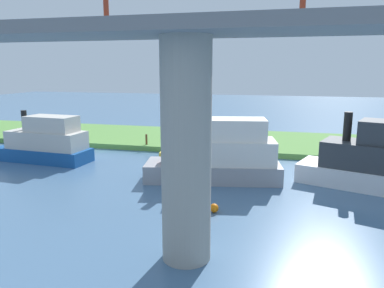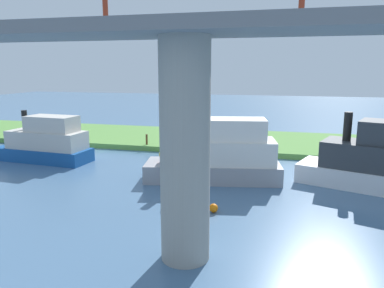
{
  "view_description": "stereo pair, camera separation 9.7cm",
  "coord_description": "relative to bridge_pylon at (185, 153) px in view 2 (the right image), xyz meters",
  "views": [
    {
      "loc": [
        -5.12,
        32.88,
        7.89
      ],
      "look_at": [
        1.94,
        5.0,
        2.0
      ],
      "focal_mm": 34.6,
      "sensor_mm": 36.0,
      "label": 1
    },
    {
      "loc": [
        -5.21,
        32.86,
        7.89
      ],
      "look_at": [
        1.94,
        5.0,
        2.0
      ],
      "focal_mm": 34.6,
      "sensor_mm": 36.0,
      "label": 2
    }
  ],
  "objects": [
    {
      "name": "bridge_pylon",
      "position": [
        0.0,
        0.0,
        0.0
      ],
      "size": [
        2.03,
        2.03,
        9.13
      ],
      "primitive_type": "cylinder",
      "color": "#9E998E",
      "rests_on": "ground"
    },
    {
      "name": "bridge_span",
      "position": [
        -0.0,
        -0.02,
        5.06
      ],
      "size": [
        59.54,
        4.3,
        3.25
      ],
      "color": "slate",
      "rests_on": "bridge_pylon"
    },
    {
      "name": "ground_plane",
      "position": [
        1.34,
        -18.93,
        -4.57
      ],
      "size": [
        160.0,
        160.0,
        0.0
      ],
      "primitive_type": "plane",
      "color": "#4C7093"
    },
    {
      "name": "person_on_bank",
      "position": [
        5.15,
        -20.08,
        -3.36
      ],
      "size": [
        0.44,
        0.44,
        1.39
      ],
      "color": "#2D334C",
      "rests_on": "grassy_bank"
    },
    {
      "name": "mooring_post",
      "position": [
        9.38,
        -19.69,
        -3.56
      ],
      "size": [
        0.2,
        0.2,
        1.02
      ],
      "primitive_type": "cylinder",
      "color": "brown",
      "rests_on": "grassy_bank"
    },
    {
      "name": "motorboat_red",
      "position": [
        5.0,
        -16.83,
        -4.09
      ],
      "size": [
        4.18,
        1.98,
        1.34
      ],
      "color": "gold",
      "rests_on": "ground"
    },
    {
      "name": "houseboat_blue",
      "position": [
        -10.12,
        -11.9,
        -2.71
      ],
      "size": [
        10.35,
        6.37,
        5.02
      ],
      "color": "white",
      "rests_on": "ground"
    },
    {
      "name": "skiff_small",
      "position": [
        0.75,
        -11.34,
        -2.76
      ],
      "size": [
        9.98,
        4.85,
        4.89
      ],
      "color": "#99999E",
      "rests_on": "ground"
    },
    {
      "name": "pontoon_yellow",
      "position": [
        16.16,
        -13.18,
        -2.96
      ],
      "size": [
        8.68,
        3.46,
        4.34
      ],
      "color": "#195199",
      "rests_on": "ground"
    },
    {
      "name": "grassy_bank",
      "position": [
        1.34,
        -24.93,
        -4.32
      ],
      "size": [
        80.0,
        12.0,
        0.5
      ],
      "primitive_type": "cube",
      "color": "#5B9342",
      "rests_on": "ground"
    },
    {
      "name": "marker_buoy",
      "position": [
        -0.19,
        -5.23,
        -4.32
      ],
      "size": [
        0.5,
        0.5,
        0.5
      ],
      "primitive_type": "sphere",
      "color": "orange",
      "rests_on": "ground"
    }
  ]
}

